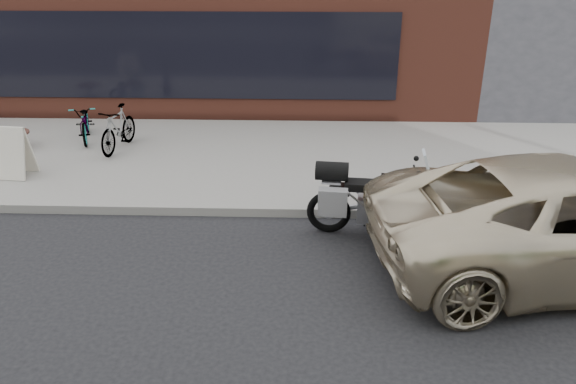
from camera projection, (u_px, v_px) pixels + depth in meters
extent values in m
cube|color=gray|center=(264.00, 151.00, 11.89)|extent=(44.00, 6.00, 0.15)
cube|color=#52251A|center=(215.00, 9.00, 17.47)|extent=(14.00, 10.00, 4.50)
cube|color=black|center=(184.00, 56.00, 13.09)|extent=(10.00, 0.08, 2.00)
torus|color=black|center=(329.00, 212.00, 8.58)|extent=(0.68, 0.18, 0.68)
torus|color=black|center=(430.00, 218.00, 8.39)|extent=(0.68, 0.18, 0.68)
cube|color=#B7B7BC|center=(376.00, 209.00, 8.46)|extent=(0.58, 0.36, 0.38)
cube|color=black|center=(398.00, 186.00, 8.26)|extent=(0.54, 0.37, 0.26)
cube|color=black|center=(364.00, 185.00, 8.33)|extent=(0.58, 0.34, 0.12)
cube|color=black|center=(340.00, 189.00, 8.41)|extent=(0.32, 0.25, 0.14)
cube|color=black|center=(420.00, 179.00, 8.17)|extent=(0.21, 0.26, 0.22)
cube|color=silver|center=(427.00, 163.00, 8.05)|extent=(0.18, 0.32, 0.34)
cylinder|color=black|center=(415.00, 174.00, 8.15)|extent=(0.10, 0.71, 0.03)
cube|color=#B7B7BC|center=(332.00, 180.00, 8.36)|extent=(0.31, 0.33, 0.03)
cube|color=slate|center=(333.00, 202.00, 8.22)|extent=(0.44, 0.23, 0.40)
cylinder|color=black|center=(332.00, 171.00, 8.31)|extent=(0.51, 0.33, 0.28)
cylinder|color=#B7B7BC|center=(349.00, 208.00, 8.68)|extent=(0.57, 0.14, 0.19)
imported|color=beige|center=(576.00, 219.00, 7.43)|extent=(5.74, 3.21, 1.52)
imported|color=gray|center=(85.00, 122.00, 12.20)|extent=(0.98, 1.62, 0.80)
imported|color=gray|center=(118.00, 128.00, 11.58)|extent=(0.65, 1.56, 0.91)
cube|color=silver|center=(9.00, 154.00, 10.13)|extent=(0.62, 0.35, 0.94)
cube|color=silver|center=(17.00, 149.00, 10.36)|extent=(0.62, 0.35, 0.94)
cylinder|color=black|center=(15.00, 141.00, 11.75)|extent=(0.05, 0.05, 0.32)
cylinder|color=#4A2B22|center=(13.00, 133.00, 11.67)|extent=(0.63, 0.63, 0.04)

